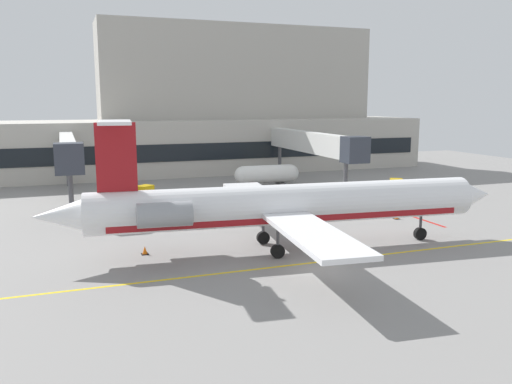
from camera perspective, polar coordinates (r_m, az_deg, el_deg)
ground at (r=32.33m, az=6.40°, el=-8.35°), size 120.00×120.00×0.11m
terminal_building at (r=76.89m, az=-6.30°, el=8.19°), size 74.49×13.25×20.74m
jet_bridge_west at (r=56.38m, az=-19.64°, el=4.25°), size 2.40×21.01×6.46m
jet_bridge_east at (r=62.34m, az=6.26°, el=5.24°), size 2.40×22.04×6.45m
regional_jet at (r=35.45m, az=2.82°, el=-1.42°), size 31.95×23.43×8.81m
baggage_tug at (r=52.18m, az=-12.27°, el=-0.45°), size 3.22×3.29×1.99m
pushback_tractor at (r=57.36m, az=15.47°, el=0.32°), size 3.67×3.28×1.92m
fuel_tank at (r=62.81m, az=1.19°, el=1.93°), size 8.00×2.26×2.45m
safety_cone_alpha at (r=46.84m, az=14.92°, el=-2.53°), size 0.47×0.47×0.55m
safety_cone_bravo at (r=35.80m, az=-11.89°, el=-6.20°), size 0.47×0.47×0.55m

